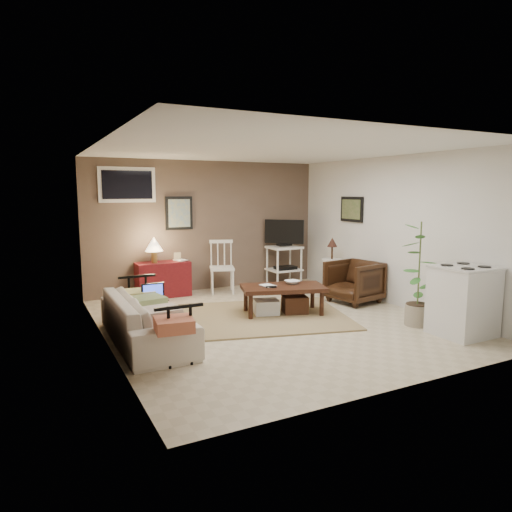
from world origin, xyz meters
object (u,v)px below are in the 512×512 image
armchair (354,280)px  coffee_table (282,298)px  tv_stand (284,251)px  side_table (332,258)px  potted_plant (419,270)px  spindle_chair (222,268)px  stove (463,301)px  sofa (146,311)px  red_console (162,276)px

armchair → coffee_table: bearing=-94.8°
tv_stand → side_table: bearing=-61.4°
coffee_table → potted_plant: 1.98m
spindle_chair → stove: spindle_chair is taller
coffee_table → sofa: (-2.12, -0.33, 0.13)m
tv_stand → stove: 3.80m
armchair → stove: (0.11, -2.03, 0.07)m
side_table → potted_plant: bearing=-96.2°
sofa → armchair: size_ratio=2.58×
sofa → tv_stand: size_ratio=1.53×
sofa → side_table: bearing=-70.8°
stove → sofa: bearing=156.9°
stove → potted_plant: bearing=108.1°
coffee_table → side_table: side_table is taller
armchair → potted_plant: size_ratio=0.53×
tv_stand → side_table: tv_stand is taller
red_console → side_table: size_ratio=1.06×
red_console → side_table: red_console is taller
spindle_chair → side_table: (1.83, -0.85, 0.17)m
coffee_table → stove: (1.56, -1.90, 0.19)m
spindle_chair → stove: (1.77, -3.73, 0.00)m
coffee_table → spindle_chair: size_ratio=1.42×
sofa → tv_stand: 3.95m
coffee_table → potted_plant: bearing=-44.0°
red_console → spindle_chair: (1.07, -0.17, 0.08)m
sofa → side_table: side_table is taller
spindle_chair → potted_plant: 3.55m
red_console → side_table: bearing=-19.3°
tv_stand → potted_plant: size_ratio=0.89×
coffee_table → armchair: 1.46m
red_console → side_table: (2.90, -1.02, 0.25)m
spindle_chair → potted_plant: size_ratio=0.65×
tv_stand → armchair: 1.80m
spindle_chair → red_console: bearing=171.1°
spindle_chair → tv_stand: size_ratio=0.74×
coffee_table → armchair: (1.45, 0.12, 0.12)m
armchair → spindle_chair: bearing=-145.4°
red_console → stove: red_console is taller
coffee_table → red_console: size_ratio=1.27×
armchair → potted_plant: 1.50m
sofa → potted_plant: (3.50, -1.00, 0.39)m
tv_stand → spindle_chair: bearing=-178.3°
spindle_chair → side_table: 2.03m
spindle_chair → sofa: bearing=-131.6°
red_console → stove: bearing=-54.0°
spindle_chair → side_table: size_ratio=0.95×
coffee_table → red_console: (-1.27, 2.00, 0.11)m
tv_stand → armchair: (0.31, -1.75, -0.30)m
side_table → armchair: 0.91m
tv_stand → side_table: 1.02m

